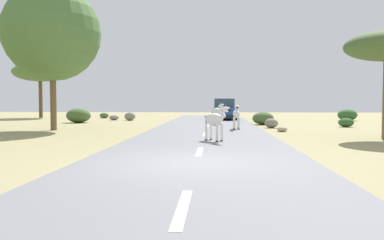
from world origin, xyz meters
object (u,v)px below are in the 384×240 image
tree_5 (52,33)px  rock_2 (114,118)px  zebra_0 (236,114)px  bush_0 (104,115)px  rock_0 (130,116)px  car_0 (224,110)px  tree_4 (40,72)px  rock_3 (271,123)px  zebra_2 (215,120)px  zebra_1 (217,112)px  bush_3 (78,116)px  bush_1 (347,115)px  rock_1 (282,129)px  bush_4 (346,122)px  bush_2 (263,118)px

tree_5 → rock_2: 12.18m
zebra_0 → tree_5: 10.80m
bush_0 → rock_0: (3.38, -4.25, 0.09)m
car_0 → rock_2: (-9.18, -0.81, -0.63)m
tree_4 → rock_2: 9.81m
rock_2 → rock_0: bearing=-23.9°
zebra_0 → car_0: size_ratio=0.33×
rock_3 → zebra_2: bearing=-112.3°
zebra_1 → bush_3: size_ratio=0.80×
bush_1 → zebra_1: bearing=-147.7°
bush_3 → rock_1: (13.39, -7.34, -0.39)m
tree_4 → rock_2: tree_4 is taller
bush_0 → zebra_2: bearing=-63.0°
zebra_2 → car_0: (0.78, 17.47, -0.02)m
zebra_1 → bush_3: 10.37m
rock_0 → zebra_1: bearing=-38.9°
tree_5 → tree_4: bearing=117.4°
bush_0 → rock_2: bearing=-62.1°
zebra_1 → bush_1: 12.54m
zebra_0 → rock_2: bearing=-47.5°
zebra_2 → tree_4: (-16.46, 20.50, 3.42)m
zebra_1 → rock_2: size_ratio=1.76×
bush_4 → bush_1: bearing=70.6°
bush_0 → car_0: bearing=-14.1°
bush_1 → rock_3: size_ratio=1.94×
bush_0 → bush_3: 7.60m
bush_0 → rock_2: (1.90, -3.59, -0.03)m
rock_1 → tree_4: bearing=142.7°
car_0 → rock_1: 12.45m
tree_5 → bush_4: 17.73m
zebra_2 → rock_1: (3.44, 5.32, -0.73)m
car_0 → bush_0: bearing=-13.1°
tree_5 → bush_3: tree_5 is taller
zebra_0 → rock_2: zebra_0 is taller
tree_4 → zebra_0: bearing=-39.1°
bush_2 → rock_1: size_ratio=2.41×
bush_0 → rock_0: bearing=-51.5°
bush_4 → tree_4: bearing=155.0°
zebra_2 → rock_3: 8.72m
zebra_0 → zebra_1: bearing=-76.1°
bush_3 → rock_2: bearing=68.8°
bush_2 → zebra_0: bearing=-112.4°
zebra_1 → tree_4: 19.77m
tree_4 → tree_5: 16.85m
zebra_1 → rock_3: (3.15, -2.26, -0.62)m
car_0 → bush_0: 11.44m
bush_3 → rock_3: bearing=-19.2°
tree_4 → bush_0: tree_4 is taller
rock_0 → zebra_0: bearing=-50.6°
tree_5 → rock_1: size_ratio=13.28×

